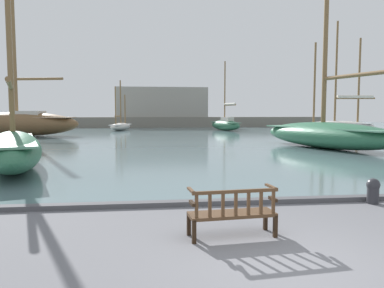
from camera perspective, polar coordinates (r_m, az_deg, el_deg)
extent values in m
plane|color=slate|center=(6.04, 14.81, -17.66)|extent=(160.00, 160.00, 0.00)
cube|color=slate|center=(49.27, -4.39, 2.20)|extent=(100.00, 80.00, 0.08)
cube|color=#4C4C50|center=(9.53, 6.17, -8.75)|extent=(40.00, 0.30, 0.12)
cube|color=black|center=(7.14, -0.49, -12.13)|extent=(0.08, 0.08, 0.42)
cube|color=black|center=(7.59, 11.12, -11.20)|extent=(0.08, 0.08, 0.42)
cube|color=black|center=(6.72, 0.32, -13.23)|extent=(0.08, 0.08, 0.42)
cube|color=black|center=(7.19, 12.58, -12.12)|extent=(0.08, 0.08, 0.42)
cube|color=#4C331E|center=(7.06, 6.09, -10.57)|extent=(1.64, 0.67, 0.06)
cube|color=#4C331E|center=(6.75, 6.71, -7.20)|extent=(1.60, 0.20, 0.06)
cube|color=#4C331E|center=(6.61, 0.70, -9.52)|extent=(0.06, 0.05, 0.41)
cube|color=#4C331E|center=(6.66, 2.74, -9.40)|extent=(0.06, 0.05, 0.41)
cube|color=#4C331E|center=(6.73, 4.74, -9.27)|extent=(0.06, 0.05, 0.41)
cube|color=#4C331E|center=(6.80, 6.70, -9.14)|extent=(0.06, 0.05, 0.41)
cube|color=#4C331E|center=(6.88, 8.61, -8.99)|extent=(0.06, 0.05, 0.41)
cube|color=#4C331E|center=(6.97, 10.48, -8.84)|extent=(0.06, 0.05, 0.41)
cube|color=#4C331E|center=(7.06, 12.29, -8.69)|extent=(0.06, 0.05, 0.41)
cube|color=black|center=(6.71, 0.02, -9.02)|extent=(0.09, 0.30, 0.06)
cube|color=#4C331E|center=(6.75, -0.14, -7.07)|extent=(0.10, 0.47, 0.04)
cube|color=black|center=(7.19, 12.23, -8.20)|extent=(0.09, 0.30, 0.06)
cube|color=#4C331E|center=(7.23, 11.96, -6.39)|extent=(0.10, 0.47, 0.04)
ellipsoid|color=#2D6647|center=(24.63, 19.74, 1.28)|extent=(5.92, 11.23, 1.61)
cube|color=#5B9375|center=(24.61, 19.77, 2.30)|extent=(4.86, 9.77, 0.08)
cylinder|color=brown|center=(25.49, 19.79, 18.00)|extent=(0.28, 0.28, 13.70)
cylinder|color=brown|center=(22.89, 24.55, 9.62)|extent=(1.91, 5.54, 0.23)
ellipsoid|color=brown|center=(38.81, -24.73, 2.78)|extent=(11.84, 5.52, 2.24)
cube|color=#997A5B|center=(38.80, -24.76, 3.70)|extent=(10.33, 4.47, 0.08)
cube|color=beige|center=(38.36, -23.68, 4.21)|extent=(3.02, 2.24, 0.57)
cylinder|color=brown|center=(39.40, -25.47, 13.12)|extent=(0.30, 0.30, 12.84)
cylinder|color=brown|center=(37.93, -22.29, 9.17)|extent=(4.56, 1.27, 0.24)
ellipsoid|color=silver|center=(44.59, 21.14, 2.48)|extent=(8.70, 3.26, 1.27)
cube|color=white|center=(44.58, 21.15, 2.93)|extent=(7.62, 2.59, 0.08)
cylinder|color=brown|center=(44.70, 21.11, 10.11)|extent=(0.22, 0.22, 11.09)
cylinder|color=brown|center=(45.33, 23.60, 6.40)|extent=(4.35, 0.72, 0.18)
cylinder|color=silver|center=(45.33, 23.60, 6.63)|extent=(3.94, 0.84, 0.36)
cylinder|color=brown|center=(43.84, 18.18, 8.80)|extent=(0.22, 0.22, 8.82)
cylinder|color=brown|center=(45.58, 24.11, 8.76)|extent=(0.22, 0.22, 9.28)
ellipsoid|color=silver|center=(47.05, -10.84, 2.61)|extent=(3.09, 5.59, 0.91)
cube|color=white|center=(47.04, -10.84, 2.92)|extent=(2.53, 4.86, 0.08)
cylinder|color=brown|center=(47.16, -10.83, 6.26)|extent=(0.15, 0.15, 5.41)
cylinder|color=brown|center=(46.27, -11.23, 4.20)|extent=(0.69, 1.84, 0.12)
cylinder|color=brown|center=(48.52, -10.17, 5.22)|extent=(0.15, 0.15, 3.71)
cylinder|color=brown|center=(45.65, -11.57, 5.75)|extent=(0.15, 0.15, 4.54)
ellipsoid|color=#2D6647|center=(16.45, -25.57, -0.82)|extent=(4.74, 9.25, 1.46)
cube|color=#5B9375|center=(16.41, -25.62, 0.58)|extent=(3.91, 8.06, 0.08)
cylinder|color=brown|center=(17.13, -26.29, 18.53)|extent=(0.21, 0.21, 10.48)
cylinder|color=brown|center=(14.51, -26.04, 8.21)|extent=(1.46, 4.10, 0.17)
ellipsoid|color=#2D6647|center=(46.14, 5.08, 2.86)|extent=(3.39, 6.72, 1.27)
cube|color=#5B9375|center=(46.13, 5.09, 3.29)|extent=(2.79, 5.85, 0.08)
cube|color=beige|center=(45.69, 5.39, 3.71)|extent=(1.36, 2.02, 0.61)
cylinder|color=brown|center=(46.32, 5.02, 7.92)|extent=(0.16, 0.16, 7.39)
cylinder|color=brown|center=(45.10, 5.83, 5.93)|extent=(0.89, 2.58, 0.12)
cylinder|color=silver|center=(45.10, 5.83, 6.08)|extent=(0.93, 2.36, 0.25)
cylinder|color=#2D2D33|center=(10.54, 25.85, -6.89)|extent=(0.29, 0.29, 0.48)
sphere|color=#2D2D33|center=(10.50, 25.90, -5.61)|extent=(0.33, 0.33, 0.33)
cube|color=slate|center=(56.02, -4.69, 3.30)|extent=(48.99, 2.40, 1.61)
cube|color=gray|center=(56.03, -4.51, 6.37)|extent=(13.37, 2.00, 4.40)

